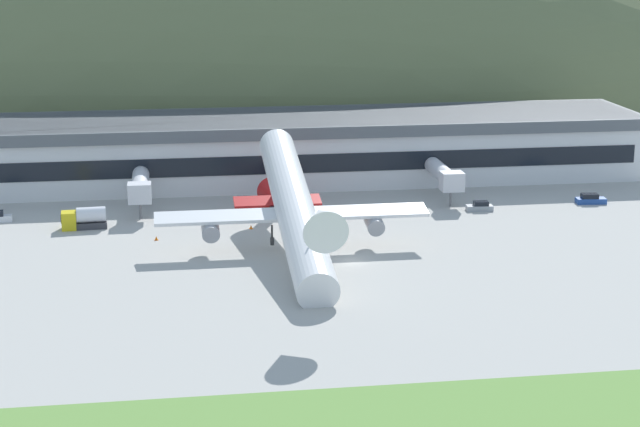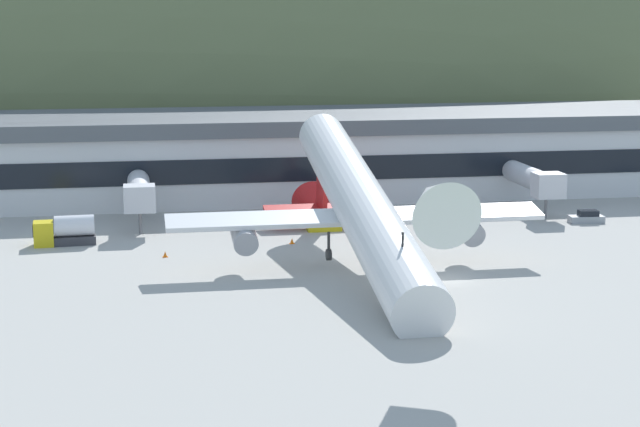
{
  "view_description": "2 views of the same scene",
  "coord_description": "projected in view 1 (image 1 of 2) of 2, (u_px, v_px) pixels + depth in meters",
  "views": [
    {
      "loc": [
        -22.97,
        -127.6,
        40.47
      ],
      "look_at": [
        -3.77,
        2.29,
        5.89
      ],
      "focal_mm": 60.0,
      "sensor_mm": 36.0,
      "label": 1
    },
    {
      "loc": [
        -27.54,
        -90.06,
        23.93
      ],
      "look_at": [
        -9.68,
        10.32,
        4.49
      ],
      "focal_mm": 60.0,
      "sensor_mm": 36.0,
      "label": 2
    }
  ],
  "objects": [
    {
      "name": "traffic_cone_1",
      "position": [
        251.0,
        227.0,
        150.67
      ],
      "size": [
        0.52,
        0.52,
        0.58
      ],
      "color": "orange",
      "rests_on": "ground_plane"
    },
    {
      "name": "jetway_1",
      "position": [
        444.0,
        175.0,
        166.05
      ],
      "size": [
        3.38,
        13.59,
        5.43
      ],
      "color": "silver",
      "rests_on": "ground_plane"
    },
    {
      "name": "traffic_cone_0",
      "position": [
        156.0,
        238.0,
        145.07
      ],
      "size": [
        0.52,
        0.52,
        0.58
      ],
      "color": "orange",
      "rests_on": "ground_plane"
    },
    {
      "name": "hill_backdrop",
      "position": [
        239.0,
        123.0,
        234.11
      ],
      "size": [
        251.5,
        82.84,
        88.6
      ],
      "primitive_type": "ellipsoid",
      "color": "#667047",
      "rests_on": "ground_plane"
    },
    {
      "name": "jetway_0",
      "position": [
        140.0,
        185.0,
        159.14
      ],
      "size": [
        3.38,
        14.19,
        5.43
      ],
      "color": "silver",
      "rests_on": "ground_plane"
    },
    {
      "name": "service_car_0",
      "position": [
        590.0,
        199.0,
        164.69
      ],
      "size": [
        4.69,
        2.18,
        1.54
      ],
      "color": "#264C99",
      "rests_on": "ground_plane"
    },
    {
      "name": "fuel_truck",
      "position": [
        84.0,
        219.0,
        150.51
      ],
      "size": [
        6.42,
        2.6,
        3.06
      ],
      "color": "gold",
      "rests_on": "ground_plane"
    },
    {
      "name": "terminal_building",
      "position": [
        286.0,
        144.0,
        179.67
      ],
      "size": [
        120.24,
        22.23,
        10.69
      ],
      "color": "silver",
      "rests_on": "ground_plane"
    },
    {
      "name": "grass_strip_foreground",
      "position": [
        448.0,
        424.0,
        90.78
      ],
      "size": [
        315.65,
        17.23,
        0.08
      ],
      "primitive_type": "cube",
      "color": "#669342",
      "rests_on": "ground_plane"
    },
    {
      "name": "service_car_3",
      "position": [
        278.0,
        212.0,
        156.95
      ],
      "size": [
        3.76,
        1.81,
        1.64
      ],
      "color": "gold",
      "rests_on": "ground_plane"
    },
    {
      "name": "service_car_1",
      "position": [
        480.0,
        207.0,
        160.57
      ],
      "size": [
        4.05,
        1.97,
        1.42
      ],
      "color": "#999EA3",
      "rests_on": "ground_plane"
    },
    {
      "name": "cargo_airplane",
      "position": [
        294.0,
        209.0,
        138.54
      ],
      "size": [
        35.97,
        55.31,
        15.58
      ],
      "color": "white"
    },
    {
      "name": "ground_plane",
      "position": [
        352.0,
        262.0,
        135.62
      ],
      "size": [
        350.73,
        350.73,
        0.0
      ],
      "primitive_type": "plane",
      "color": "#ADAAA3"
    }
  ]
}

